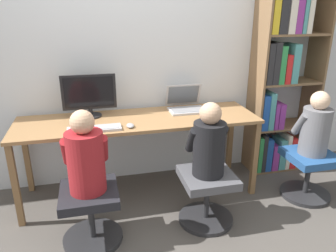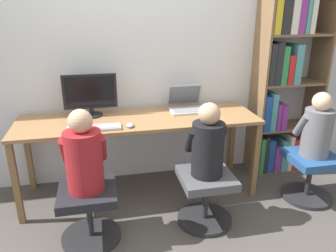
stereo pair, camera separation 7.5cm
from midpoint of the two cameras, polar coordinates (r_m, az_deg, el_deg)
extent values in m
plane|color=#4C4742|center=(3.11, -4.48, -14.37)|extent=(14.00, 14.00, 0.00)
cube|color=silver|center=(3.30, -7.19, 12.09)|extent=(10.00, 0.05, 2.60)
cube|color=olive|center=(3.05, -5.87, 1.03)|extent=(2.22, 0.65, 0.03)
cube|color=brown|center=(3.00, -25.68, -9.47)|extent=(0.05, 0.05, 0.75)
cube|color=brown|center=(3.26, 14.20, -5.63)|extent=(0.05, 0.05, 0.75)
cube|color=brown|center=(3.51, -23.96, -4.91)|extent=(0.05, 0.05, 0.75)
cube|color=brown|center=(3.72, 10.22, -1.93)|extent=(0.05, 0.05, 0.75)
cylinder|color=black|center=(3.18, -13.93, 1.76)|extent=(0.20, 0.20, 0.01)
cylinder|color=black|center=(3.17, -13.98, 2.39)|extent=(0.04, 0.04, 0.06)
cube|color=black|center=(3.11, -14.28, 5.75)|extent=(0.49, 0.02, 0.32)
cube|color=black|center=(3.10, -14.28, 5.70)|extent=(0.44, 0.01, 0.28)
cube|color=#B7B7BC|center=(3.23, 2.75, 2.73)|extent=(0.36, 0.24, 0.02)
cube|color=gray|center=(3.23, 2.75, 2.92)|extent=(0.32, 0.19, 0.00)
cube|color=#B7B7BC|center=(3.35, 2.00, 5.52)|extent=(0.36, 0.10, 0.22)
cube|color=slate|center=(3.35, 2.03, 5.46)|extent=(0.32, 0.08, 0.19)
cube|color=#B2B2B7|center=(2.82, -13.45, -0.50)|extent=(0.45, 0.14, 0.02)
cube|color=#97979C|center=(2.82, -13.47, -0.25)|extent=(0.41, 0.11, 0.00)
ellipsoid|color=#99999E|center=(2.83, -7.34, 0.08)|extent=(0.07, 0.10, 0.03)
cylinder|color=#262628|center=(2.84, -13.66, -18.37)|extent=(0.47, 0.47, 0.04)
cylinder|color=#262628|center=(2.72, -14.01, -15.18)|extent=(0.05, 0.05, 0.35)
cube|color=black|center=(2.61, -14.41, -11.39)|extent=(0.43, 0.44, 0.07)
cylinder|color=#262628|center=(2.98, 5.81, -15.69)|extent=(0.47, 0.47, 0.04)
cylinder|color=#262628|center=(2.87, 5.95, -12.56)|extent=(0.05, 0.05, 0.35)
cube|color=#4C4C51|center=(2.76, 6.11, -8.89)|extent=(0.43, 0.44, 0.07)
cylinder|color=maroon|center=(2.48, -14.95, -6.11)|extent=(0.27, 0.27, 0.46)
sphere|color=tan|center=(2.36, -15.62, 0.66)|extent=(0.17, 0.17, 0.17)
cylinder|color=maroon|center=(2.52, -18.01, -4.29)|extent=(0.08, 0.20, 0.26)
cylinder|color=maroon|center=(2.51, -12.13, -3.83)|extent=(0.08, 0.20, 0.26)
cylinder|color=black|center=(2.65, 6.32, -4.01)|extent=(0.26, 0.26, 0.45)
sphere|color=tan|center=(2.54, 6.58, 2.19)|extent=(0.17, 0.17, 0.17)
cylinder|color=black|center=(2.64, 3.38, -2.45)|extent=(0.07, 0.19, 0.25)
cylinder|color=black|center=(2.72, 8.37, -1.95)|extent=(0.07, 0.19, 0.25)
cube|color=brown|center=(3.55, 14.57, 7.18)|extent=(0.02, 0.34, 1.99)
cube|color=brown|center=(3.91, 23.55, 7.33)|extent=(0.02, 0.34, 1.99)
cube|color=brown|center=(4.04, 17.67, -6.41)|extent=(0.66, 0.32, 0.02)
cube|color=brown|center=(3.85, 18.44, 0.16)|extent=(0.66, 0.32, 0.02)
cube|color=brown|center=(3.72, 19.28, 7.28)|extent=(0.66, 0.32, 0.02)
cube|color=brown|center=(3.65, 20.20, 14.81)|extent=(0.66, 0.32, 0.02)
cube|color=#2D8C47|center=(3.77, 14.51, -4.46)|extent=(0.05, 0.23, 0.40)
cube|color=#262628|center=(3.80, 15.11, -4.17)|extent=(0.05, 0.25, 0.42)
cube|color=#1E4C9E|center=(3.85, 15.81, -4.32)|extent=(0.07, 0.27, 0.37)
cube|color=#8C338C|center=(3.90, 16.80, -4.73)|extent=(0.07, 0.27, 0.29)
cube|color=teal|center=(3.91, 18.13, -4.37)|extent=(0.08, 0.21, 0.35)
cube|color=silver|center=(3.96, 18.77, -3.74)|extent=(0.05, 0.28, 0.40)
cube|color=red|center=(3.99, 19.71, -4.01)|extent=(0.08, 0.23, 0.36)
cube|color=#1E4C9E|center=(3.60, 15.39, 2.47)|extent=(0.07, 0.22, 0.37)
cube|color=teal|center=(3.65, 16.21, 2.82)|extent=(0.06, 0.26, 0.40)
cube|color=#8C338C|center=(3.68, 17.11, 1.94)|extent=(0.04, 0.22, 0.28)
cube|color=#8C338C|center=(3.72, 17.85, 1.96)|extent=(0.07, 0.24, 0.27)
cube|color=#262628|center=(3.48, 16.20, 10.39)|extent=(0.06, 0.19, 0.41)
cube|color=#262628|center=(3.52, 17.11, 10.48)|extent=(0.07, 0.21, 0.42)
cube|color=#2D8C47|center=(3.58, 17.76, 10.29)|extent=(0.06, 0.28, 0.38)
cube|color=red|center=(3.59, 19.01, 9.45)|extent=(0.06, 0.19, 0.29)
cube|color=teal|center=(3.64, 19.94, 10.30)|extent=(0.08, 0.24, 0.39)
cube|color=gold|center=(3.46, 16.81, 18.41)|extent=(0.07, 0.25, 0.39)
cube|color=#262628|center=(3.50, 18.13, 18.38)|extent=(0.09, 0.24, 0.40)
cube|color=silver|center=(3.53, 19.62, 17.95)|extent=(0.07, 0.20, 0.37)
cube|color=#8C338C|center=(3.59, 20.42, 18.13)|extent=(0.07, 0.26, 0.40)
cube|color=teal|center=(3.64, 21.20, 17.97)|extent=(0.04, 0.28, 0.39)
cube|color=silver|center=(3.63, 22.24, 17.36)|extent=(0.05, 0.20, 0.33)
cylinder|color=#262628|center=(3.55, 22.12, -10.85)|extent=(0.47, 0.47, 0.04)
cylinder|color=#262628|center=(3.45, 22.55, -8.08)|extent=(0.05, 0.05, 0.35)
cube|color=#234C84|center=(3.36, 23.03, -4.91)|extent=(0.43, 0.44, 0.07)
cylinder|color=slate|center=(3.27, 23.63, -0.87)|extent=(0.26, 0.26, 0.44)
sphere|color=beige|center=(3.19, 24.38, 4.07)|extent=(0.17, 0.17, 0.17)
cylinder|color=slate|center=(3.23, 21.41, 0.38)|extent=(0.07, 0.19, 0.24)
cylinder|color=slate|center=(3.37, 24.82, 0.70)|extent=(0.07, 0.19, 0.24)
camera|label=1|loc=(0.04, -90.73, -0.27)|focal=35.00mm
camera|label=2|loc=(0.04, 89.27, 0.27)|focal=35.00mm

